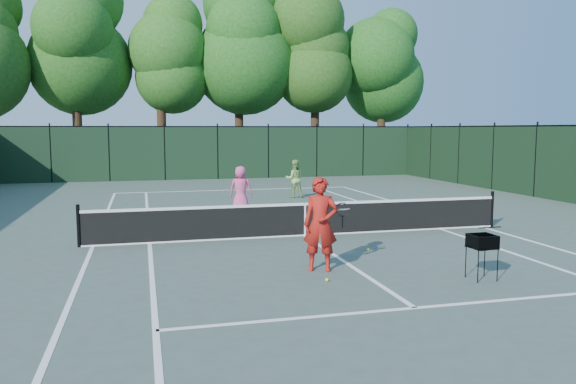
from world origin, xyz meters
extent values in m
plane|color=#425047|center=(0.00, 0.00, 0.00)|extent=(90.00, 90.00, 0.00)
cube|color=white|center=(-5.49, 0.00, 0.00)|extent=(0.10, 23.77, 0.01)
cube|color=white|center=(5.49, 0.00, 0.00)|extent=(0.10, 23.77, 0.01)
cube|color=white|center=(-4.12, 0.00, 0.00)|extent=(0.10, 23.77, 0.01)
cube|color=white|center=(4.12, 0.00, 0.00)|extent=(0.10, 23.77, 0.01)
cube|color=white|center=(0.00, 11.88, 0.00)|extent=(10.97, 0.10, 0.01)
cube|color=white|center=(0.00, -6.40, 0.00)|extent=(8.23, 0.10, 0.01)
cube|color=white|center=(0.00, 6.40, 0.00)|extent=(8.23, 0.10, 0.01)
cube|color=white|center=(0.00, 0.00, 0.00)|extent=(0.10, 12.80, 0.01)
cube|color=black|center=(0.00, 0.00, 0.46)|extent=(11.60, 0.03, 0.85)
cube|color=white|center=(0.00, 0.00, 0.88)|extent=(11.60, 0.05, 0.07)
cube|color=white|center=(0.00, 0.00, 0.02)|extent=(11.60, 0.05, 0.04)
cube|color=white|center=(0.00, 0.00, 0.46)|extent=(0.05, 0.04, 0.91)
cylinder|color=black|center=(-5.80, 0.00, 0.53)|extent=(0.09, 0.09, 1.06)
cylinder|color=black|center=(5.80, 0.00, 0.53)|extent=(0.09, 0.09, 1.06)
cube|color=black|center=(0.00, 18.00, 1.50)|extent=(24.00, 0.05, 3.00)
cylinder|color=black|center=(-8.00, 22.00, 2.40)|extent=(0.56, 0.56, 4.80)
ellipsoid|color=#194915|center=(-8.00, 22.00, 8.71)|extent=(6.80, 6.80, 10.54)
cylinder|color=black|center=(-3.00, 21.80, 2.15)|extent=(0.56, 0.56, 4.30)
ellipsoid|color=#1D4E16|center=(-3.00, 21.80, 7.75)|extent=(6.00, 6.00, 9.30)
cylinder|color=black|center=(2.00, 22.30, 2.50)|extent=(0.56, 0.56, 5.00)
ellipsoid|color=#174C15|center=(2.00, 22.30, 9.03)|extent=(7.00, 7.00, 10.85)
cylinder|color=black|center=(7.00, 21.60, 2.30)|extent=(0.56, 0.56, 4.60)
ellipsoid|color=#1D4614|center=(7.00, 21.60, 8.16)|extent=(6.20, 6.20, 9.61)
cylinder|color=black|center=(12.00, 22.10, 2.20)|extent=(0.56, 0.56, 4.40)
ellipsoid|color=#164C15|center=(12.00, 22.10, 7.74)|extent=(5.80, 5.80, 8.99)
imported|color=#A31912|center=(-0.74, -3.68, 0.97)|extent=(0.82, 0.67, 1.93)
cylinder|color=black|center=(-0.20, -3.50, 0.95)|extent=(0.03, 0.03, 0.30)
torus|color=black|center=(-0.20, -3.50, 1.22)|extent=(0.30, 0.10, 0.30)
imported|color=#D04980|center=(-0.94, 4.75, 0.81)|extent=(0.92, 0.76, 1.62)
imported|color=#8CB85C|center=(1.98, 8.32, 0.80)|extent=(0.84, 0.69, 1.60)
cylinder|color=black|center=(1.85, -5.33, 0.31)|extent=(0.02, 0.02, 0.62)
cylinder|color=black|center=(2.27, -5.33, 0.31)|extent=(0.02, 0.02, 0.62)
cylinder|color=black|center=(1.85, -4.91, 0.31)|extent=(0.02, 0.02, 0.62)
cylinder|color=black|center=(2.27, -4.91, 0.31)|extent=(0.02, 0.02, 0.62)
cube|color=black|center=(2.06, -5.12, 0.75)|extent=(0.53, 0.53, 0.26)
sphere|color=#D4E52E|center=(2.06, -5.12, 0.67)|extent=(0.07, 0.07, 0.07)
sphere|color=#D4E52E|center=(2.06, -5.12, 0.67)|extent=(0.07, 0.07, 0.07)
sphere|color=#D4E52E|center=(2.06, -5.12, 0.67)|extent=(0.07, 0.07, 0.07)
sphere|color=#D4E52E|center=(2.06, -5.12, 0.67)|extent=(0.07, 0.07, 0.07)
sphere|color=#D4E52E|center=(2.06, -5.12, 0.67)|extent=(0.07, 0.07, 0.07)
sphere|color=#D4E52E|center=(2.06, -5.12, 0.67)|extent=(0.07, 0.07, 0.07)
sphere|color=#D4E52E|center=(2.06, -5.12, 0.67)|extent=(0.07, 0.07, 0.07)
sphere|color=#D4E52E|center=(2.06, -5.12, 0.67)|extent=(0.07, 0.07, 0.07)
sphere|color=#D4E52E|center=(2.06, -5.12, 0.67)|extent=(0.07, 0.07, 0.07)
sphere|color=#D4E52E|center=(2.06, -5.12, 0.67)|extent=(0.07, 0.07, 0.07)
sphere|color=#D4E52E|center=(2.06, -5.12, 0.67)|extent=(0.07, 0.07, 0.07)
sphere|color=#D4E52E|center=(2.06, -5.12, 0.67)|extent=(0.07, 0.07, 0.07)
sphere|color=#D4E52E|center=(2.06, -5.12, 0.67)|extent=(0.07, 0.07, 0.07)
sphere|color=#D4E52E|center=(2.06, -5.12, 0.67)|extent=(0.07, 0.07, 0.07)
sphere|color=#D4E52E|center=(2.06, -5.12, 0.67)|extent=(0.07, 0.07, 0.07)
sphere|color=yellow|center=(-0.88, -4.52, 0.03)|extent=(0.07, 0.07, 0.07)
sphere|color=#BACA29|center=(0.94, -2.18, 0.03)|extent=(0.07, 0.07, 0.07)
camera|label=1|loc=(-4.23, -14.45, 2.91)|focal=35.00mm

